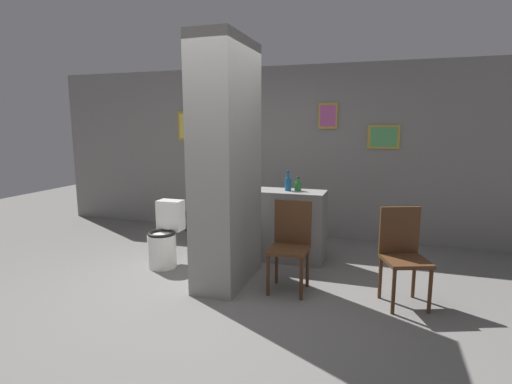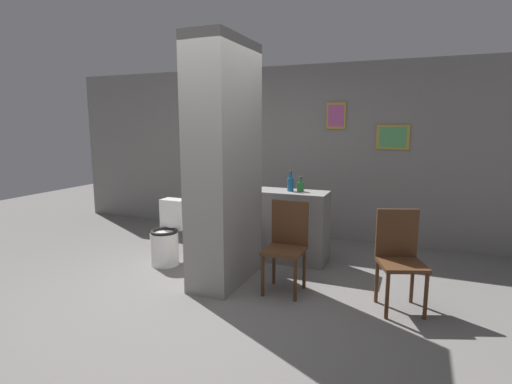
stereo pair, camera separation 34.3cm
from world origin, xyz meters
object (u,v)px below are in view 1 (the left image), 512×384
Objects in this scene: bicycle at (233,225)px; bottle_tall at (288,183)px; chair_by_doorway at (403,252)px; toilet at (165,239)px; chair_near_pillar at (290,242)px.

bottle_tall is at bearing -17.78° from bicycle.
chair_by_doorway is 0.60× the size of bicycle.
bottle_tall reaches higher than toilet.
chair_by_doorway is 2.52m from bicycle.
toilet reaches higher than bicycle.
bicycle is 6.01× the size of bottle_tall.
chair_near_pillar is at bearing -46.84° from bicycle.
bottle_tall is at bearing 26.19° from toilet.
chair_near_pillar is 1.11m from chair_by_doorway.
bottle_tall is at bearing 125.81° from chair_by_doorway.
bicycle is 1.13m from bottle_tall.
chair_by_doorway is at bearing -27.88° from bicycle.
toilet is 2.75m from chair_by_doorway.
chair_by_doorway is 1.69m from bottle_tall.
bottle_tall reaches higher than chair_near_pillar.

